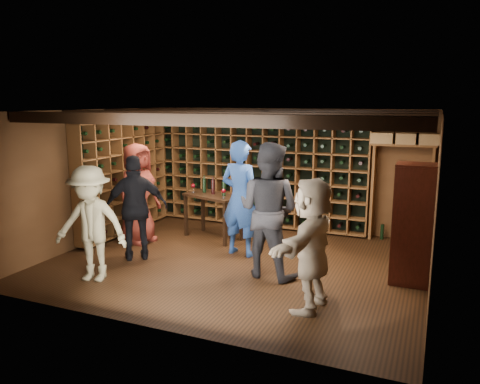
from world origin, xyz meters
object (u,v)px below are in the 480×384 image
at_px(tasting_table, 213,200).
at_px(guest_red_floral, 138,193).
at_px(man_grey_suit, 268,210).
at_px(guest_khaki, 91,224).
at_px(guest_beige, 312,244).
at_px(guest_woman_black, 136,208).
at_px(man_blue_shirt, 240,198).
at_px(display_cabinet, 412,227).

bearing_deg(tasting_table, guest_red_floral, -129.12).
bearing_deg(man_grey_suit, tasting_table, -32.29).
bearing_deg(man_grey_suit, guest_khaki, 36.17).
distance_m(guest_red_floral, guest_beige, 4.07).
bearing_deg(guest_red_floral, man_grey_suit, -92.69).
bearing_deg(guest_red_floral, guest_woman_black, -135.98).
relative_size(man_blue_shirt, guest_woman_black, 1.13).
distance_m(man_grey_suit, tasting_table, 2.22).
xyz_separation_m(guest_red_floral, guest_beige, (3.74, -1.59, -0.08)).
relative_size(man_grey_suit, guest_woman_black, 1.16).
height_order(display_cabinet, guest_red_floral, guest_red_floral).
bearing_deg(guest_khaki, man_grey_suit, 15.03).
xyz_separation_m(guest_khaki, tasting_table, (0.70, 2.66, -0.10)).
bearing_deg(guest_red_floral, display_cabinet, -80.78).
height_order(man_blue_shirt, guest_red_floral, man_blue_shirt).
bearing_deg(tasting_table, guest_beige, -24.78).
bearing_deg(guest_khaki, guest_beige, -6.70).
distance_m(guest_red_floral, tasting_table, 1.43).
bearing_deg(man_blue_shirt, guest_khaki, 59.60).
height_order(display_cabinet, guest_woman_black, guest_woman_black).
bearing_deg(display_cabinet, guest_khaki, -158.40).
bearing_deg(guest_red_floral, man_blue_shirt, -77.06).
distance_m(man_grey_suit, guest_red_floral, 2.93).
bearing_deg(guest_khaki, guest_woman_black, 74.86).
bearing_deg(display_cabinet, guest_red_floral, 178.18).
bearing_deg(display_cabinet, guest_woman_black, -171.01).
bearing_deg(guest_beige, guest_red_floral, -107.17).
height_order(guest_khaki, guest_beige, guest_khaki).
relative_size(man_grey_suit, guest_beige, 1.19).
relative_size(man_grey_suit, guest_red_floral, 1.09).
height_order(display_cabinet, guest_khaki, display_cabinet).
distance_m(guest_khaki, guest_beige, 3.27).
relative_size(display_cabinet, tasting_table, 1.37).
height_order(guest_red_floral, guest_khaki, guest_red_floral).
relative_size(man_grey_suit, tasting_table, 1.62).
xyz_separation_m(display_cabinet, guest_khaki, (-4.39, -1.74, 0.01)).
distance_m(man_blue_shirt, man_grey_suit, 1.09).
distance_m(display_cabinet, guest_beige, 1.83).
bearing_deg(tasting_table, display_cabinet, 3.94).
bearing_deg(man_blue_shirt, guest_woman_black, 39.31).
bearing_deg(tasting_table, man_blue_shirt, -20.69).
relative_size(man_blue_shirt, guest_khaki, 1.16).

